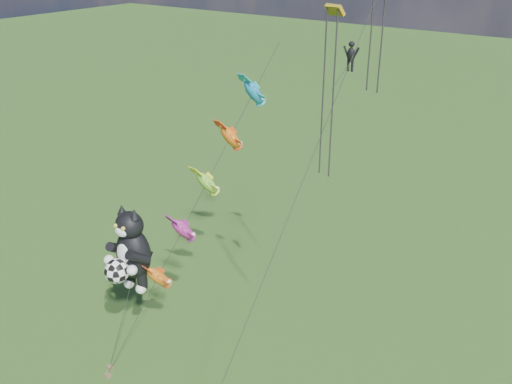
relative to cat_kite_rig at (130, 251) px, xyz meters
The scene contains 4 objects.
ground 10.53m from the cat_kite_rig, 139.09° to the right, with size 300.00×300.00×0.00m, color #183B0E.
cat_kite_rig is the anchor object (origin of this frame).
fish_windsock_rig 6.54m from the cat_kite_rig, 70.85° to the left, with size 2.79×15.79×18.95m.
parafoil_rig 18.06m from the cat_kite_rig, 20.03° to the left, with size 1.98×17.53×25.91m.
Camera 1 is at (30.08, -15.86, 25.69)m, focal length 40.00 mm.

